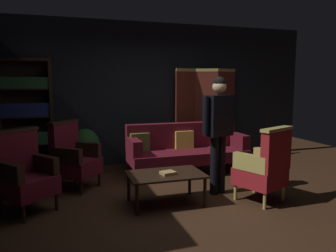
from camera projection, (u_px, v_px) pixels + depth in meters
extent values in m
plane|color=#331E11|center=(186.00, 203.00, 4.41)|extent=(10.00, 10.00, 0.00)
cube|color=black|center=(143.00, 94.00, 6.54)|extent=(7.20, 0.10, 2.80)
cube|color=#5B2319|center=(185.00, 116.00, 6.61)|extent=(0.46, 0.13, 1.90)
cube|color=tan|center=(186.00, 70.00, 6.49)|extent=(0.46, 0.14, 0.06)
cube|color=#5B2319|center=(206.00, 115.00, 6.69)|extent=(0.42, 0.23, 1.90)
cube|color=tan|center=(207.00, 70.00, 6.57)|extent=(0.43, 0.24, 0.06)
cube|color=#5B2319|center=(226.00, 115.00, 6.78)|extent=(0.45, 0.15, 1.90)
cube|color=tan|center=(227.00, 70.00, 6.66)|extent=(0.45, 0.16, 0.06)
cube|color=black|center=(0.00, 118.00, 5.55)|extent=(0.06, 0.32, 2.05)
cube|color=black|center=(52.00, 116.00, 5.81)|extent=(0.06, 0.32, 2.05)
cube|color=black|center=(28.00, 116.00, 5.82)|extent=(0.90, 0.02, 2.05)
cube|color=black|center=(30.00, 171.00, 5.81)|extent=(0.86, 0.30, 0.02)
cube|color=black|center=(28.00, 144.00, 5.74)|extent=(0.86, 0.30, 0.02)
cube|color=#1E4C28|center=(28.00, 138.00, 5.71)|extent=(0.78, 0.22, 0.20)
cube|color=black|center=(27.00, 117.00, 5.68)|extent=(0.86, 0.30, 0.02)
cube|color=navy|center=(26.00, 110.00, 5.64)|extent=(0.78, 0.22, 0.23)
cube|color=black|center=(25.00, 89.00, 5.62)|extent=(0.86, 0.30, 0.02)
cube|color=#1E4C28|center=(25.00, 83.00, 5.58)|extent=(0.78, 0.22, 0.19)
cube|color=black|center=(24.00, 61.00, 5.55)|extent=(0.86, 0.30, 0.02)
cylinder|color=black|center=(140.00, 176.00, 5.26)|extent=(0.07, 0.07, 0.22)
cylinder|color=black|center=(243.00, 167.00, 5.84)|extent=(0.07, 0.07, 0.22)
cylinder|color=black|center=(132.00, 167.00, 5.83)|extent=(0.07, 0.07, 0.22)
cylinder|color=black|center=(227.00, 160.00, 6.40)|extent=(0.07, 0.07, 0.22)
cube|color=#4C0F19|center=(188.00, 156.00, 5.81)|extent=(2.10, 0.76, 0.20)
cube|color=#4C0F19|center=(182.00, 135.00, 6.06)|extent=(2.10, 0.18, 0.46)
cube|color=#4C0F19|center=(134.00, 146.00, 5.48)|extent=(0.16, 0.68, 0.26)
cube|color=#4C0F19|center=(237.00, 140.00, 6.07)|extent=(0.16, 0.68, 0.26)
cube|color=#4C5123|center=(140.00, 143.00, 5.71)|extent=(0.35, 0.15, 0.34)
cube|color=#B79338|center=(184.00, 140.00, 5.96)|extent=(0.34, 0.12, 0.34)
cube|color=maroon|center=(225.00, 138.00, 6.21)|extent=(0.36, 0.19, 0.35)
cylinder|color=black|center=(137.00, 200.00, 3.96)|extent=(0.04, 0.04, 0.39)
cylinder|color=black|center=(205.00, 193.00, 4.23)|extent=(0.04, 0.04, 0.39)
cylinder|color=black|center=(129.00, 187.00, 4.47)|extent=(0.04, 0.04, 0.39)
cylinder|color=black|center=(190.00, 181.00, 4.74)|extent=(0.04, 0.04, 0.39)
cube|color=black|center=(166.00, 174.00, 4.32)|extent=(1.00, 0.64, 0.03)
cylinder|color=tan|center=(254.00, 185.00, 4.81)|extent=(0.04, 0.04, 0.22)
cylinder|color=tan|center=(235.00, 192.00, 4.51)|extent=(0.04, 0.04, 0.22)
cylinder|color=tan|center=(283.00, 193.00, 4.47)|extent=(0.04, 0.04, 0.22)
cylinder|color=tan|center=(265.00, 201.00, 4.17)|extent=(0.04, 0.04, 0.22)
cube|color=maroon|center=(260.00, 176.00, 4.46)|extent=(0.74, 0.74, 0.24)
cube|color=maroon|center=(276.00, 151.00, 4.24)|extent=(0.56, 0.34, 0.54)
cube|color=tan|center=(277.00, 129.00, 4.20)|extent=(0.60, 0.36, 0.04)
cube|color=tan|center=(270.00, 157.00, 4.59)|extent=(0.28, 0.49, 0.22)
cube|color=tan|center=(250.00, 163.00, 4.27)|extent=(0.28, 0.49, 0.22)
cylinder|color=black|center=(23.00, 214.00, 3.76)|extent=(0.04, 0.04, 0.22)
cylinder|color=black|center=(57.00, 202.00, 4.14)|extent=(0.04, 0.04, 0.22)
cylinder|color=black|center=(2.00, 205.00, 4.02)|extent=(0.04, 0.04, 0.22)
cylinder|color=black|center=(35.00, 195.00, 4.40)|extent=(0.04, 0.04, 0.22)
cube|color=#4C0F19|center=(28.00, 186.00, 4.05)|extent=(0.79, 0.79, 0.24)
cube|color=#4C0F19|center=(16.00, 153.00, 4.13)|extent=(0.51, 0.44, 0.54)
cube|color=black|center=(15.00, 130.00, 4.09)|extent=(0.55, 0.48, 0.04)
cube|color=black|center=(9.00, 172.00, 3.82)|extent=(0.38, 0.45, 0.22)
cube|color=black|center=(44.00, 164.00, 4.22)|extent=(0.38, 0.45, 0.22)
cylinder|color=black|center=(81.00, 188.00, 4.69)|extent=(0.04, 0.04, 0.22)
cylinder|color=black|center=(99.00, 179.00, 5.12)|extent=(0.04, 0.04, 0.22)
cylinder|color=black|center=(56.00, 184.00, 4.86)|extent=(0.04, 0.04, 0.22)
cylinder|color=black|center=(75.00, 176.00, 5.28)|extent=(0.04, 0.04, 0.22)
cube|color=#4C0F19|center=(77.00, 167.00, 4.96)|extent=(0.79, 0.79, 0.24)
cube|color=#4C0F19|center=(64.00, 141.00, 4.99)|extent=(0.45, 0.51, 0.54)
cube|color=black|center=(63.00, 122.00, 4.95)|extent=(0.48, 0.55, 0.04)
cube|color=black|center=(67.00, 155.00, 4.71)|extent=(0.44, 0.39, 0.22)
cube|color=black|center=(86.00, 149.00, 5.15)|extent=(0.44, 0.39, 0.22)
cylinder|color=black|center=(221.00, 164.00, 4.78)|extent=(0.12, 0.12, 0.86)
cylinder|color=black|center=(214.00, 165.00, 4.70)|extent=(0.12, 0.12, 0.86)
cube|color=maroon|center=(218.00, 133.00, 4.68)|extent=(0.35, 0.25, 0.09)
cube|color=black|center=(219.00, 116.00, 4.65)|extent=(0.44, 0.32, 0.58)
cube|color=white|center=(214.00, 113.00, 4.73)|extent=(0.14, 0.05, 0.41)
cube|color=maroon|center=(214.00, 97.00, 4.71)|extent=(0.09, 0.05, 0.04)
cylinder|color=black|center=(231.00, 114.00, 4.79)|extent=(0.09, 0.09, 0.54)
cylinder|color=black|center=(206.00, 116.00, 4.51)|extent=(0.09, 0.09, 0.54)
sphere|color=tan|center=(219.00, 87.00, 4.59)|extent=(0.20, 0.20, 0.20)
sphere|color=black|center=(219.00, 83.00, 4.59)|extent=(0.18, 0.18, 0.18)
cylinder|color=brown|center=(86.00, 166.00, 5.80)|extent=(0.28, 0.28, 0.28)
ellipsoid|color=#193D19|center=(85.00, 145.00, 5.75)|extent=(0.52, 0.52, 0.60)
cube|color=#9E7A47|center=(168.00, 173.00, 4.27)|extent=(0.21, 0.19, 0.04)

